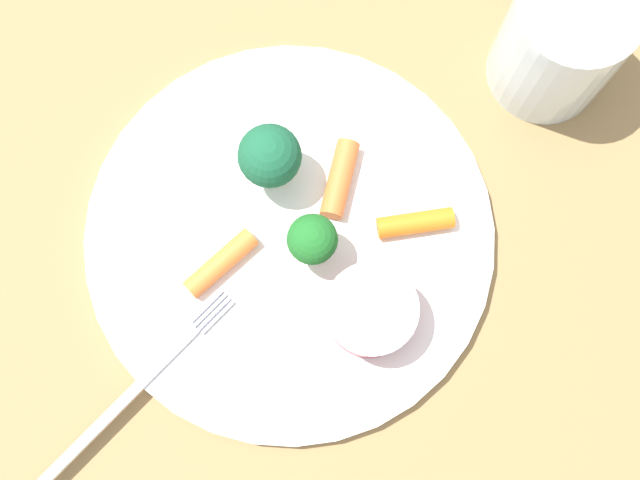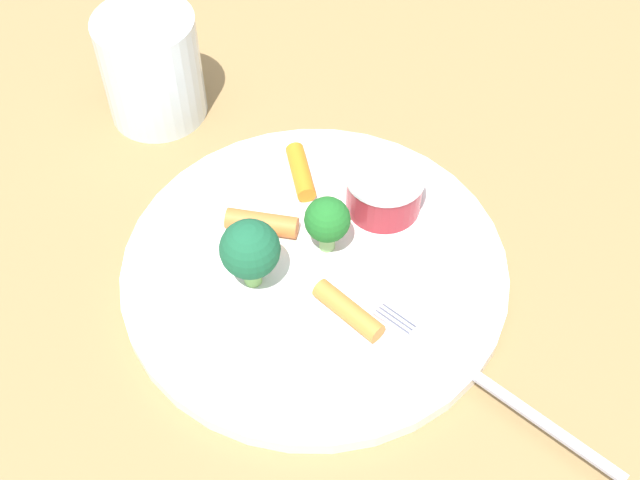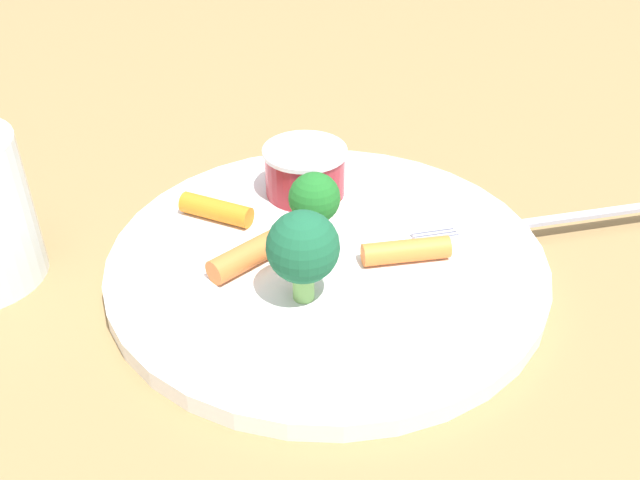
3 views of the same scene
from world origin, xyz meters
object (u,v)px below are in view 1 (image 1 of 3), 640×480
at_px(carrot_stick_0, 340,179).
at_px(carrot_stick_1, 221,263).
at_px(broccoli_floret_1, 310,244).
at_px(fork, 128,396).
at_px(broccoli_floret_0, 270,156).
at_px(drinking_glass, 561,42).
at_px(carrot_stick_2, 415,223).
at_px(sauce_cup, 370,312).
at_px(plate, 290,237).

height_order(carrot_stick_0, carrot_stick_1, carrot_stick_0).
relative_size(broccoli_floret_1, fork, 0.26).
xyz_separation_m(broccoli_floret_0, drinking_glass, (-0.16, 0.12, -0.00)).
bearing_deg(carrot_stick_2, sauce_cup, 4.62).
bearing_deg(sauce_cup, plate, -103.96).
height_order(broccoli_floret_0, broccoli_floret_1, broccoli_floret_0).
bearing_deg(fork, broccoli_floret_0, -179.28).
bearing_deg(carrot_stick_1, drinking_glass, 154.49).
distance_m(plate, sauce_cup, 0.08).
height_order(carrot_stick_1, carrot_stick_2, same).
bearing_deg(drinking_glass, carrot_stick_0, -27.53).
relative_size(sauce_cup, carrot_stick_1, 1.08).
height_order(broccoli_floret_0, fork, broccoli_floret_0).
xyz_separation_m(sauce_cup, carrot_stick_0, (-0.07, -0.06, -0.01)).
height_order(sauce_cup, broccoli_floret_1, broccoli_floret_1).
relative_size(carrot_stick_0, carrot_stick_2, 1.04).
bearing_deg(broccoli_floret_0, carrot_stick_1, 4.61).
relative_size(sauce_cup, carrot_stick_0, 1.12).
bearing_deg(fork, carrot_stick_1, 177.99).
bearing_deg(fork, drinking_glass, 160.99).
height_order(plate, fork, fork).
bearing_deg(carrot_stick_2, carrot_stick_1, -46.18).
bearing_deg(broccoli_floret_0, carrot_stick_2, 100.70).
distance_m(carrot_stick_0, fork, 0.19).
bearing_deg(drinking_glass, sauce_cup, -3.85).
xyz_separation_m(fork, drinking_glass, (-0.33, 0.11, 0.03)).
xyz_separation_m(broccoli_floret_1, carrot_stick_2, (-0.05, 0.05, -0.02)).
distance_m(fork, drinking_glass, 0.35).
bearing_deg(carrot_stick_1, fork, -2.01).
distance_m(plate, broccoli_floret_1, 0.04).
xyz_separation_m(plate, carrot_stick_0, (-0.05, 0.01, 0.01)).
bearing_deg(plate, carrot_stick_1, -33.52).
xyz_separation_m(carrot_stick_2, drinking_glass, (-0.15, 0.02, 0.03)).
bearing_deg(broccoli_floret_1, fork, -19.24).
height_order(broccoli_floret_0, carrot_stick_0, broccoli_floret_0).
xyz_separation_m(broccoli_floret_1, carrot_stick_0, (-0.05, -0.01, -0.02)).
height_order(broccoli_floret_0, drinking_glass, drinking_glass).
relative_size(broccoli_floret_1, drinking_glass, 0.51).
bearing_deg(plate, drinking_glass, 156.29).
xyz_separation_m(sauce_cup, drinking_glass, (-0.21, 0.01, 0.02)).
height_order(broccoli_floret_0, carrot_stick_2, broccoli_floret_0).
distance_m(broccoli_floret_0, carrot_stick_1, 0.07).
xyz_separation_m(broccoli_floret_1, drinking_glass, (-0.20, 0.07, 0.00)).
bearing_deg(fork, broccoli_floret_1, 160.76).
xyz_separation_m(carrot_stick_2, fork, (0.19, -0.10, -0.01)).
xyz_separation_m(broccoli_floret_0, carrot_stick_1, (0.07, 0.01, -0.03)).
height_order(broccoli_floret_0, carrot_stick_1, broccoli_floret_0).
relative_size(carrot_stick_0, fork, 0.28).
distance_m(carrot_stick_1, fork, 0.10).
xyz_separation_m(plate, carrot_stick_2, (-0.05, 0.07, 0.01)).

